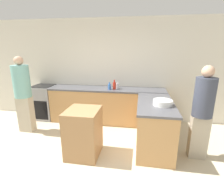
% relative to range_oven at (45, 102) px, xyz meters
% --- Properties ---
extents(ground_plane, '(14.00, 14.00, 0.00)m').
position_rel_range_oven_xyz_m(ground_plane, '(1.81, -2.16, -0.47)').
color(ground_plane, beige).
extents(wall_back, '(8.00, 0.06, 2.70)m').
position_rel_range_oven_xyz_m(wall_back, '(1.81, 0.34, 0.88)').
color(wall_back, silver).
rests_on(wall_back, ground_plane).
extents(counter_back, '(3.03, 0.65, 0.93)m').
position_rel_range_oven_xyz_m(counter_back, '(1.81, 0.00, -0.00)').
color(counter_back, tan).
rests_on(counter_back, ground_plane).
extents(counter_peninsula, '(0.69, 1.50, 0.93)m').
position_rel_range_oven_xyz_m(counter_peninsula, '(2.98, -1.04, -0.00)').
color(counter_peninsula, tan).
rests_on(counter_peninsula, ground_plane).
extents(range_oven, '(0.59, 0.63, 0.94)m').
position_rel_range_oven_xyz_m(range_oven, '(0.00, 0.00, 0.00)').
color(range_oven, '#99999E').
rests_on(range_oven, ground_plane).
extents(island_table, '(0.58, 0.66, 0.89)m').
position_rel_range_oven_xyz_m(island_table, '(1.68, -1.58, -0.03)').
color(island_table, '#997047').
rests_on(island_table, ground_plane).
extents(mixing_bowl, '(0.35, 0.35, 0.10)m').
position_rel_range_oven_xyz_m(mixing_bowl, '(3.09, -1.21, 0.51)').
color(mixing_bowl, white).
rests_on(mixing_bowl, counter_peninsula).
extents(hot_sauce_bottle, '(0.08, 0.08, 0.24)m').
position_rel_range_oven_xyz_m(hot_sauce_bottle, '(2.02, -0.06, 0.56)').
color(hot_sauce_bottle, red).
rests_on(hot_sauce_bottle, counter_back).
extents(vinegar_bottle_clear, '(0.07, 0.07, 0.18)m').
position_rel_range_oven_xyz_m(vinegar_bottle_clear, '(2.09, 0.02, 0.53)').
color(vinegar_bottle_clear, silver).
rests_on(vinegar_bottle_clear, counter_back).
extents(water_bottle_blue, '(0.08, 0.08, 0.19)m').
position_rel_range_oven_xyz_m(water_bottle_blue, '(1.90, -0.11, 0.54)').
color(water_bottle_blue, '#386BB7').
rests_on(water_bottle_blue, counter_back).
extents(person_by_range, '(0.37, 0.37, 1.78)m').
position_rel_range_oven_xyz_m(person_by_range, '(0.01, -0.86, 0.49)').
color(person_by_range, '#ADA38E').
rests_on(person_by_range, ground_plane).
extents(person_at_peninsula, '(0.34, 0.34, 1.68)m').
position_rel_range_oven_xyz_m(person_at_peninsula, '(3.75, -1.33, 0.44)').
color(person_at_peninsula, '#ADA38E').
rests_on(person_at_peninsula, ground_plane).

